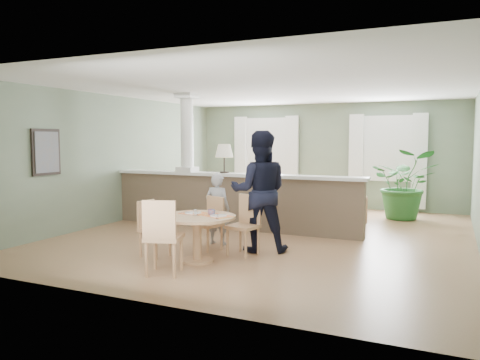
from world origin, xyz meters
The scene contains 12 objects.
ground centered at (0.00, 0.00, 0.00)m, with size 8.00×8.00×0.00m, color #A77F58.
room_shell centered at (-0.03, 0.63, 1.81)m, with size 7.02×8.02×2.71m.
pony_wall centered at (-0.99, 0.20, 0.71)m, with size 5.32×0.38×2.70m.
sofa centered at (-0.07, 1.73, 0.44)m, with size 2.98×1.16×0.87m, color #91794F.
houseplant centered at (2.14, 2.82, 0.78)m, with size 1.40×1.22×1.56m, color #255E26.
dining_table centered at (-0.26, -2.27, 0.54)m, with size 1.12×1.12×0.77m.
chair_far_boy centered at (-0.45, -1.51, 0.47)m, with size 0.48×0.48×0.85m.
chair_far_man centered at (0.20, -1.59, 0.51)m, with size 0.49×0.49×0.92m.
chair_near centered at (-0.33, -3.07, 0.56)m, with size 0.57×0.57×1.01m.
chair_side centered at (-1.06, -2.27, 0.47)m, with size 0.43×0.43×0.85m.
child_person centered at (-0.51, -1.14, 0.61)m, with size 0.44×0.29×1.21m, color #98999D.
man_person centered at (0.31, -1.29, 0.96)m, with size 0.93×0.72×1.91m, color black.
Camera 1 is at (3.06, -8.10, 1.78)m, focal length 35.00 mm.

